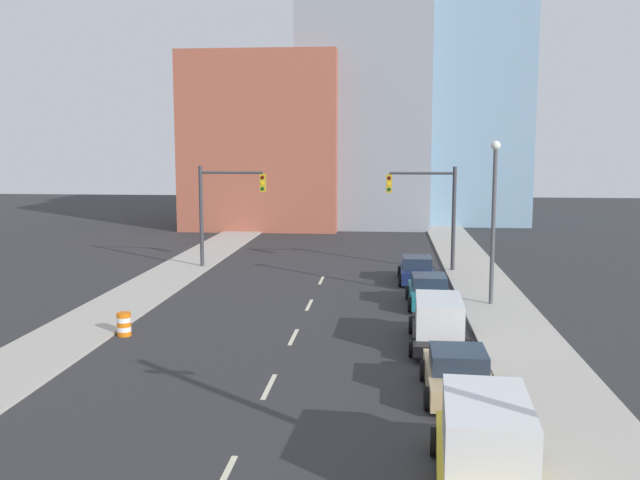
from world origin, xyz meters
TOP-DOWN VIEW (x-y plane):
  - sidewalk_left at (-8.90, 44.86)m, footprint 3.38×89.73m
  - sidewalk_right at (8.90, 44.86)m, footprint 3.38×89.73m
  - lane_stripe_at_9m at (0.00, 8.55)m, footprint 0.16×2.40m
  - lane_stripe_at_15m at (0.00, 14.87)m, footprint 0.16×2.40m
  - lane_stripe_at_21m at (0.00, 20.78)m, footprint 0.16×2.40m
  - lane_stripe_at_27m at (0.00, 26.55)m, footprint 0.16×2.40m
  - lane_stripe_at_33m at (0.00, 32.83)m, footprint 0.16×2.40m
  - building_brick_left at (-7.72, 62.05)m, footprint 14.00×16.00m
  - building_office_center at (1.42, 66.05)m, footprint 12.00×20.00m
  - building_glass_right at (10.49, 70.05)m, footprint 13.00×20.00m
  - traffic_signal_left at (-6.63, 36.30)m, footprint 4.17×0.35m
  - traffic_signal_right at (6.49, 36.30)m, footprint 4.17×0.35m
  - traffic_barrel at (-6.80, 20.32)m, footprint 0.56×0.56m
  - street_lamp at (8.63, 27.12)m, footprint 0.44×0.44m
  - box_truck_yellow at (5.87, 8.41)m, footprint 2.61×5.45m
  - sedan_tan at (5.88, 14.64)m, footprint 2.18×4.21m
  - box_truck_black at (5.66, 20.00)m, footprint 2.35×5.36m
  - sedan_teal at (5.69, 26.88)m, footprint 2.14×4.32m
  - sedan_navy at (5.36, 32.84)m, footprint 2.08×4.38m

SIDE VIEW (x-z plane):
  - lane_stripe_at_9m at x=0.00m, z-range 0.00..0.01m
  - lane_stripe_at_15m at x=0.00m, z-range 0.00..0.01m
  - lane_stripe_at_21m at x=0.00m, z-range 0.00..0.01m
  - lane_stripe_at_27m at x=0.00m, z-range 0.00..0.01m
  - lane_stripe_at_33m at x=0.00m, z-range 0.00..0.01m
  - sidewalk_left at x=-8.90m, z-range 0.00..0.13m
  - sidewalk_right at x=8.90m, z-range 0.00..0.13m
  - traffic_barrel at x=-6.80m, z-range 0.00..0.95m
  - sedan_tan at x=5.88m, z-range -0.06..1.38m
  - sedan_navy at x=5.36m, z-range -0.06..1.38m
  - sedan_teal at x=5.69m, z-range -0.06..1.43m
  - box_truck_black at x=5.66m, z-range -0.04..1.84m
  - box_truck_yellow at x=5.87m, z-range -0.06..2.12m
  - traffic_signal_left at x=-6.63m, z-range 0.92..7.26m
  - traffic_signal_right at x=6.49m, z-range 0.92..7.26m
  - street_lamp at x=8.63m, z-range 0.66..8.46m
  - building_brick_left at x=-7.72m, z-range 0.00..15.76m
  - building_office_center at x=1.42m, z-range 0.00..22.90m
  - building_glass_right at x=10.49m, z-range 0.00..38.65m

